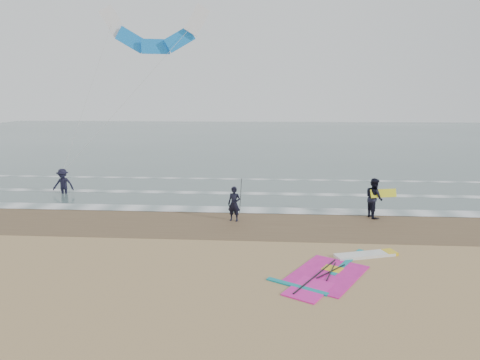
# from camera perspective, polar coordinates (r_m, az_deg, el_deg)

# --- Properties ---
(ground) EXTENTS (120.00, 120.00, 0.00)m
(ground) POSITION_cam_1_polar(r_m,az_deg,el_deg) (14.04, 0.53, -12.83)
(ground) COLOR tan
(ground) RESTS_ON ground
(sea_water) EXTENTS (120.00, 80.00, 0.02)m
(sea_water) POSITION_cam_1_polar(r_m,az_deg,el_deg) (61.09, 3.37, 5.66)
(sea_water) COLOR #47605E
(sea_water) RESTS_ON ground
(wet_sand_band) EXTENTS (120.00, 5.00, 0.01)m
(wet_sand_band) POSITION_cam_1_polar(r_m,az_deg,el_deg) (19.67, 1.63, -5.75)
(wet_sand_band) COLOR brown
(wet_sand_band) RESTS_ON ground
(foam_waterline) EXTENTS (120.00, 9.15, 0.02)m
(foam_waterline) POSITION_cam_1_polar(r_m,az_deg,el_deg) (23.95, 2.10, -2.64)
(foam_waterline) COLOR white
(foam_waterline) RESTS_ON ground
(windsurf_rig) EXTENTS (4.77, 4.52, 0.11)m
(windsurf_rig) POSITION_cam_1_polar(r_m,az_deg,el_deg) (14.94, 13.03, -11.49)
(windsurf_rig) COLOR white
(windsurf_rig) RESTS_ON ground
(person_standing) EXTENTS (0.68, 0.54, 1.63)m
(person_standing) POSITION_cam_1_polar(r_m,az_deg,el_deg) (19.80, -0.79, -3.21)
(person_standing) COLOR black
(person_standing) RESTS_ON ground
(person_walking) EXTENTS (0.94, 1.08, 1.91)m
(person_walking) POSITION_cam_1_polar(r_m,az_deg,el_deg) (21.34, 17.43, -2.29)
(person_walking) COLOR black
(person_walking) RESTS_ON ground
(person_wading) EXTENTS (1.27, 0.80, 1.88)m
(person_wading) POSITION_cam_1_polar(r_m,az_deg,el_deg) (27.29, -22.56, 0.16)
(person_wading) COLOR black
(person_wading) RESTS_ON ground
(held_pole) EXTENTS (0.17, 0.86, 1.82)m
(held_pole) POSITION_cam_1_polar(r_m,az_deg,el_deg) (19.69, 0.08, -2.15)
(held_pole) COLOR black
(held_pole) RESTS_ON ground
(carried_kiteboard) EXTENTS (1.30, 0.51, 0.39)m
(carried_kiteboard) POSITION_cam_1_polar(r_m,az_deg,el_deg) (21.29, 18.58, -1.69)
(carried_kiteboard) COLOR yellow
(carried_kiteboard) RESTS_ON ground
(surf_kite) EXTENTS (8.51, 3.22, 9.92)m
(surf_kite) POSITION_cam_1_polar(r_m,az_deg,el_deg) (28.04, -11.29, 18.56)
(surf_kite) COLOR white
(surf_kite) RESTS_ON ground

